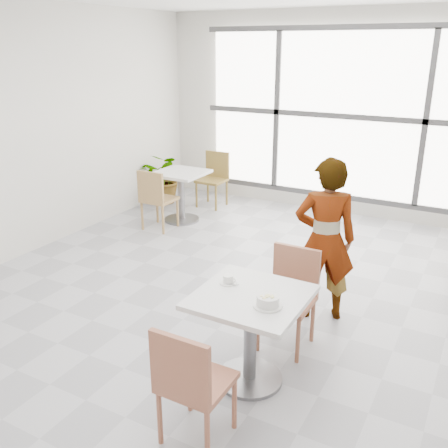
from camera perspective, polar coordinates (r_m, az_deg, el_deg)
The scene contains 14 objects.
floor at distance 5.02m, azimuth 1.68°, elevation -9.75°, with size 7.00×7.00×0.00m, color #9E9EA5.
wall_back at distance 7.71m, azimuth 14.07°, elevation 12.00°, with size 6.00×6.00×0.00m, color silver.
wall_left at distance 6.39m, azimuth -23.18°, elevation 9.48°, with size 7.00×7.00×0.00m, color silver.
window at distance 7.65m, azimuth 13.94°, elevation 11.95°, with size 4.60×0.07×2.52m.
main_table at distance 3.80m, azimuth 3.07°, elevation -11.17°, with size 0.80×0.80×0.75m.
chair_near at distance 3.27m, azimuth -3.93°, elevation -17.48°, with size 0.42×0.42×0.87m.
chair_far at distance 4.32m, azimuth 7.70°, elevation -7.61°, with size 0.42×0.42×0.87m.
oatmeal_bowl at distance 3.53m, azimuth 5.07°, elevation -8.81°, with size 0.21×0.21×0.10m.
coffee_cup at distance 3.84m, azimuth 0.52°, elevation -6.44°, with size 0.16×0.13×0.07m.
person at distance 4.68m, azimuth 11.54°, elevation -1.84°, with size 0.57×0.38×1.57m, color black.
bg_table_left at distance 7.33m, azimuth -4.97°, elevation 4.03°, with size 0.70×0.70×0.75m.
bg_chair_left_near at distance 6.98m, azimuth -7.88°, elevation 3.20°, with size 0.42×0.42×0.87m.
bg_chair_left_far at distance 8.05m, azimuth -1.14°, elevation 5.64°, with size 0.42×0.42×0.87m.
plant_left at distance 8.26m, azimuth -6.77°, elevation 5.31°, with size 0.76×0.66×0.85m, color #578041.
Camera 1 is at (1.98, -3.89, 2.48)m, focal length 39.69 mm.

